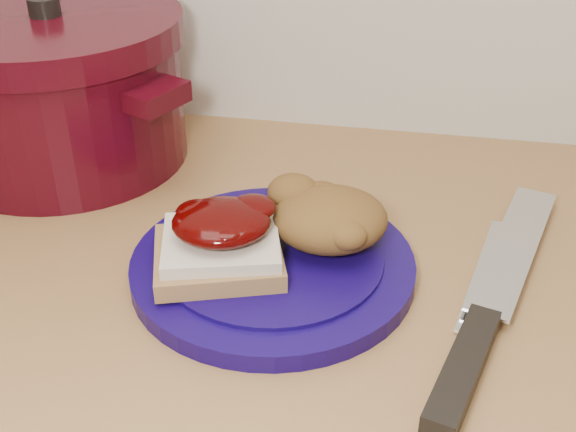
% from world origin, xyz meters
% --- Properties ---
extents(plate, '(0.30, 0.30, 0.02)m').
position_xyz_m(plate, '(0.03, 1.48, 0.91)').
color(plate, '#100444').
rests_on(plate, wood_countertop).
extents(sandwich, '(0.13, 0.12, 0.05)m').
position_xyz_m(sandwich, '(-0.02, 1.46, 0.94)').
color(sandwich, olive).
rests_on(sandwich, plate).
extents(stuffing_mound, '(0.12, 0.11, 0.05)m').
position_xyz_m(stuffing_mound, '(0.07, 1.51, 0.95)').
color(stuffing_mound, brown).
rests_on(stuffing_mound, plate).
extents(chef_knife, '(0.13, 0.35, 0.02)m').
position_xyz_m(chef_knife, '(0.20, 1.42, 0.91)').
color(chef_knife, black).
rests_on(chef_knife, wood_countertop).
extents(butter_knife, '(0.05, 0.18, 0.00)m').
position_xyz_m(butter_knife, '(0.21, 1.51, 0.90)').
color(butter_knife, silver).
rests_on(butter_knife, wood_countertop).
extents(dutch_oven, '(0.38, 0.38, 0.18)m').
position_xyz_m(dutch_oven, '(-0.25, 1.66, 0.98)').
color(dutch_oven, '#36050E').
rests_on(dutch_oven, wood_countertop).
extents(pepper_grinder, '(0.07, 0.07, 0.13)m').
position_xyz_m(pepper_grinder, '(-0.29, 1.72, 0.97)').
color(pepper_grinder, black).
rests_on(pepper_grinder, wood_countertop).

